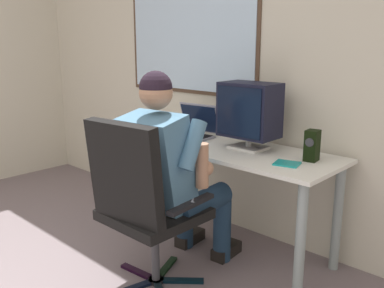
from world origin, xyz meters
TOP-DOWN VIEW (x-y plane):
  - wall_rear at (-0.02, 2.72)m, footprint 5.36×0.08m
  - desk at (0.06, 2.36)m, footprint 1.65×0.61m
  - office_chair at (0.10, 1.58)m, footprint 0.63×0.59m
  - person_seated at (0.07, 1.85)m, footprint 0.56×0.82m
  - crt_monitor at (0.23, 2.42)m, footprint 0.38×0.25m
  - laptop at (-0.31, 2.45)m, footprint 0.37×0.36m
  - wine_glass at (-0.60, 2.23)m, footprint 0.08×0.08m
  - desk_speaker at (0.68, 2.44)m, footprint 0.08×0.10m
  - cd_case at (0.62, 2.27)m, footprint 0.17×0.16m

SIDE VIEW (x-z plane):
  - office_chair at x=0.10m, z-range 0.06..1.10m
  - desk at x=0.06m, z-range 0.25..0.99m
  - person_seated at x=0.07m, z-range 0.03..1.31m
  - cd_case at x=0.62m, z-range 0.74..0.75m
  - laptop at x=-0.31m, z-range 0.68..0.92m
  - desk_speaker at x=0.68m, z-range 0.74..0.93m
  - wine_glass at x=-0.60m, z-range 0.77..0.92m
  - crt_monitor at x=0.23m, z-range 0.77..1.22m
  - wall_rear at x=-0.02m, z-range 0.01..2.80m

